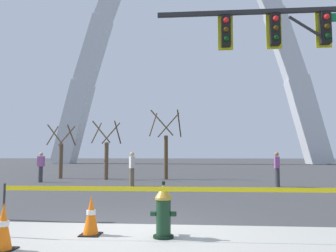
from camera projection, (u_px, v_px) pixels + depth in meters
name	position (u px, v px, depth m)	size (l,w,h in m)	color
ground_plane	(140.00, 227.00, 6.58)	(240.00, 240.00, 0.00)	#3D3D3F
fire_hydrant	(163.00, 211.00, 5.74)	(0.46, 0.48, 0.99)	black
caution_tape_barrier	(172.00, 201.00, 5.60)	(6.08, 0.12, 0.95)	#232326
traffic_cone_by_hydrant	(3.00, 227.00, 4.95)	(0.36, 0.36, 0.73)	black
traffic_cone_mid_sidewalk	(91.00, 215.00, 5.91)	(0.36, 0.36, 0.73)	black
traffic_signal_gantry	(314.00, 55.00, 9.17)	(6.42, 0.44, 6.00)	#232326
monument_arch	(187.00, 38.00, 54.19)	(44.66, 3.27, 48.53)	silver
tree_far_left	(61.00, 155.00, 20.11)	(1.54, 1.55, 3.31)	brown
tree_left_mid	(106.00, 154.00, 19.22)	(1.60, 1.61, 3.44)	brown
tree_center_left	(166.00, 149.00, 19.55)	(1.90, 1.91, 4.11)	brown
pedestrian_walking_left	(277.00, 169.00, 14.81)	(0.22, 0.35, 1.59)	#38383D
pedestrian_standing_center	(41.00, 167.00, 17.28)	(0.37, 0.25, 1.59)	#38383D
pedestrian_walking_right	(132.00, 169.00, 15.05)	(0.33, 0.39, 1.59)	brown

